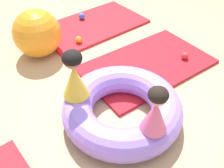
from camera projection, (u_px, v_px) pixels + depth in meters
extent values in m
plane|color=tan|center=(126.00, 113.00, 2.80)|extent=(8.00, 8.00, 0.00)
cube|color=#B21923|center=(147.00, 65.00, 3.43)|extent=(1.77, 1.15, 0.04)
cube|color=red|center=(93.00, 25.00, 4.25)|extent=(1.82, 1.21, 0.04)
torus|color=#9975EA|center=(122.00, 108.00, 2.64)|extent=(1.24, 1.24, 0.32)
cone|color=yellow|center=(75.00, 81.00, 2.45)|extent=(0.36, 0.36, 0.35)
sphere|color=#936647|center=(72.00, 60.00, 2.29)|extent=(0.17, 0.17, 0.17)
ellipsoid|color=black|center=(72.00, 58.00, 2.28)|extent=(0.19, 0.19, 0.15)
cone|color=#E5608E|center=(155.00, 116.00, 2.15)|extent=(0.30, 0.30, 0.31)
sphere|color=tan|center=(158.00, 96.00, 2.00)|extent=(0.16, 0.16, 0.16)
ellipsoid|color=black|center=(158.00, 95.00, 1.99)|extent=(0.17, 0.17, 0.13)
sphere|color=red|center=(185.00, 56.00, 3.47)|extent=(0.10, 0.10, 0.10)
sphere|color=blue|center=(82.00, 16.00, 4.34)|extent=(0.10, 0.10, 0.10)
sphere|color=orange|center=(79.00, 40.00, 3.78)|extent=(0.10, 0.10, 0.10)
sphere|color=orange|center=(37.00, 33.00, 3.45)|extent=(0.65, 0.65, 0.65)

